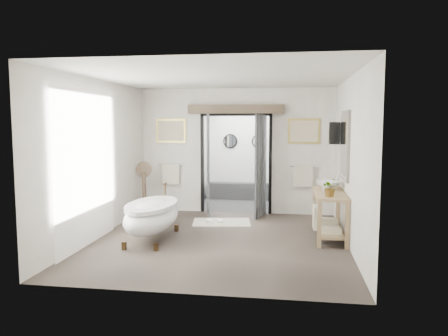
% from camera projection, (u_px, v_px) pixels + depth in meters
% --- Properties ---
extents(ground_plane, '(5.00, 5.00, 0.00)m').
position_uv_depth(ground_plane, '(219.00, 240.00, 7.85)').
color(ground_plane, brown).
extents(room_shell, '(4.52, 5.02, 2.91)m').
position_uv_depth(room_shell, '(216.00, 137.00, 7.55)').
color(room_shell, silver).
rests_on(room_shell, ground_plane).
extents(shower_room, '(2.22, 2.01, 2.51)m').
position_uv_depth(shower_room, '(243.00, 168.00, 11.68)').
color(shower_room, '#282829').
rests_on(shower_room, ground_plane).
extents(back_wall_dressing, '(3.82, 0.79, 2.52)m').
position_uv_depth(back_wall_dressing, '(235.00, 147.00, 9.97)').
color(back_wall_dressing, black).
rests_on(back_wall_dressing, ground_plane).
extents(clawfoot_tub, '(0.84, 1.88, 0.92)m').
position_uv_depth(clawfoot_tub, '(152.00, 215.00, 7.85)').
color(clawfoot_tub, '#3F2C18').
rests_on(clawfoot_tub, ground_plane).
extents(vanity, '(0.57, 1.60, 0.85)m').
position_uv_depth(vanity, '(328.00, 210.00, 8.01)').
color(vanity, tan).
rests_on(vanity, ground_plane).
extents(pedestal_mirror, '(0.37, 0.24, 1.25)m').
position_uv_depth(pedestal_mirror, '(144.00, 192.00, 9.89)').
color(pedestal_mirror, brown).
rests_on(pedestal_mirror, ground_plane).
extents(rug, '(1.30, 0.97, 0.01)m').
position_uv_depth(rug, '(222.00, 222.00, 9.25)').
color(rug, beige).
rests_on(rug, ground_plane).
extents(slippers, '(0.40, 0.27, 0.05)m').
position_uv_depth(slippers, '(215.00, 221.00, 9.24)').
color(slippers, white).
rests_on(slippers, rug).
extents(basin, '(0.59, 0.59, 0.16)m').
position_uv_depth(basin, '(328.00, 185.00, 8.25)').
color(basin, white).
rests_on(basin, vanity).
extents(plant, '(0.36, 0.34, 0.32)m').
position_uv_depth(plant, '(330.00, 187.00, 7.44)').
color(plant, gray).
rests_on(plant, vanity).
extents(soap_bottle_a, '(0.11, 0.11, 0.21)m').
position_uv_depth(soap_bottle_a, '(326.00, 185.00, 8.10)').
color(soap_bottle_a, gray).
rests_on(soap_bottle_a, vanity).
extents(soap_bottle_b, '(0.18, 0.18, 0.17)m').
position_uv_depth(soap_bottle_b, '(324.00, 182.00, 8.61)').
color(soap_bottle_b, gray).
rests_on(soap_bottle_b, vanity).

